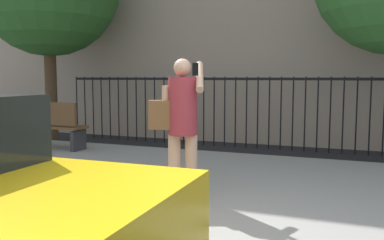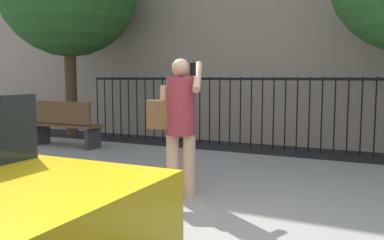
{
  "view_description": "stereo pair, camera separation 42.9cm",
  "coord_description": "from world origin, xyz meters",
  "views": [
    {
      "loc": [
        0.89,
        -3.19,
        1.58
      ],
      "look_at": [
        -1.03,
        1.64,
        1.05
      ],
      "focal_mm": 38.92,
      "sensor_mm": 36.0,
      "label": 1
    },
    {
      "loc": [
        1.28,
        -3.01,
        1.58
      ],
      "look_at": [
        -1.03,
        1.64,
        1.05
      ],
      "focal_mm": 38.92,
      "sensor_mm": 36.0,
      "label": 2
    }
  ],
  "objects": [
    {
      "name": "street_bench",
      "position": [
        -4.88,
        3.43,
        0.65
      ],
      "size": [
        1.6,
        0.45,
        0.95
      ],
      "color": "brown",
      "rests_on": "sidewalk"
    },
    {
      "name": "sidewalk",
      "position": [
        0.0,
        2.2,
        0.07
      ],
      "size": [
        28.0,
        4.4,
        0.15
      ],
      "primitive_type": "cube",
      "color": "gray",
      "rests_on": "ground"
    },
    {
      "name": "pedestrian_on_phone",
      "position": [
        -1.05,
        1.33,
        1.11
      ],
      "size": [
        0.72,
        0.53,
        1.65
      ],
      "color": "tan",
      "rests_on": "sidewalk"
    },
    {
      "name": "iron_fence",
      "position": [
        0.0,
        5.9,
        1.02
      ],
      "size": [
        12.03,
        0.04,
        1.6
      ],
      "color": "black",
      "rests_on": "ground"
    }
  ]
}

